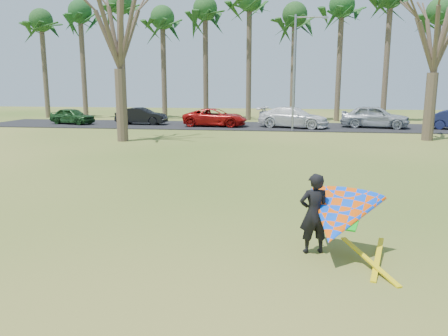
# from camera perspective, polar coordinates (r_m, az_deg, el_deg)

# --- Properties ---
(ground) EXTENTS (100.00, 100.00, 0.00)m
(ground) POSITION_cam_1_polar(r_m,az_deg,el_deg) (10.34, -1.64, -8.11)
(ground) COLOR #285813
(ground) RESTS_ON ground
(parking_strip) EXTENTS (46.00, 7.00, 0.06)m
(parking_strip) POSITION_cam_1_polar(r_m,az_deg,el_deg) (34.82, 5.57, 5.45)
(parking_strip) COLOR black
(parking_strip) RESTS_ON ground
(palm_0) EXTENTS (4.84, 4.84, 10.84)m
(palm_0) POSITION_cam_1_polar(r_m,az_deg,el_deg) (47.39, -22.78, 17.22)
(palm_0) COLOR #4C3E2D
(palm_0) RESTS_ON ground
(palm_1) EXTENTS (4.84, 4.84, 11.54)m
(palm_1) POSITION_cam_1_polar(r_m,az_deg,el_deg) (45.61, -18.30, 18.65)
(palm_1) COLOR brown
(palm_1) RESTS_ON ground
(palm_2) EXTENTS (4.84, 4.84, 12.24)m
(palm_2) POSITION_cam_1_polar(r_m,az_deg,el_deg) (44.13, -13.40, 20.06)
(palm_2) COLOR #4E3F2F
(palm_2) RESTS_ON ground
(palm_3) EXTENTS (4.84, 4.84, 10.84)m
(palm_3) POSITION_cam_1_polar(r_m,az_deg,el_deg) (42.66, -8.04, 18.72)
(palm_3) COLOR #46392A
(palm_3) RESTS_ON ground
(palm_4) EXTENTS (4.84, 4.84, 11.54)m
(palm_4) POSITION_cam_1_polar(r_m,az_deg,el_deg) (41.84, -2.47, 19.90)
(palm_4) COLOR #443829
(palm_4) RESTS_ON ground
(palm_5) EXTENTS (4.84, 4.84, 12.24)m
(palm_5) POSITION_cam_1_polar(r_m,az_deg,el_deg) (41.40, 3.35, 20.94)
(palm_5) COLOR #4E3F2E
(palm_5) RESTS_ON ground
(palm_6) EXTENTS (4.84, 4.84, 10.84)m
(palm_6) POSITION_cam_1_polar(r_m,az_deg,el_deg) (41.03, 9.23, 19.00)
(palm_6) COLOR #4E402F
(palm_6) RESTS_ON ground
(palm_7) EXTENTS (4.84, 4.84, 11.54)m
(palm_7) POSITION_cam_1_polar(r_m,az_deg,el_deg) (41.35, 15.15, 19.66)
(palm_7) COLOR #4D3D2E
(palm_7) RESTS_ON ground
(palm_9) EXTENTS (4.84, 4.84, 10.84)m
(palm_9) POSITION_cam_1_polar(r_m,az_deg,el_deg) (42.82, 26.32, 17.70)
(palm_9) COLOR #49392B
(palm_9) RESTS_ON ground
(bare_tree_left) EXTENTS (6.60, 6.60, 9.70)m
(bare_tree_left) POSITION_cam_1_polar(r_m,az_deg,el_deg) (26.70, -13.73, 18.33)
(bare_tree_left) COLOR brown
(bare_tree_left) RESTS_ON ground
(bare_tree_right) EXTENTS (6.27, 6.27, 9.21)m
(bare_tree_right) POSITION_cam_1_polar(r_m,az_deg,el_deg) (29.01, 26.06, 16.25)
(bare_tree_right) COLOR #4B3E2D
(bare_tree_right) RESTS_ON ground
(streetlight) EXTENTS (2.28, 0.18, 8.00)m
(streetlight) POSITION_cam_1_polar(r_m,az_deg,el_deg) (31.64, 9.44, 12.84)
(streetlight) COLOR gray
(streetlight) RESTS_ON ground
(car_0) EXTENTS (4.10, 2.48, 1.31)m
(car_0) POSITION_cam_1_polar(r_m,az_deg,el_deg) (38.36, -19.20, 6.43)
(car_0) COLOR #1B451C
(car_0) RESTS_ON parking_strip
(car_1) EXTENTS (4.15, 1.52, 1.36)m
(car_1) POSITION_cam_1_polar(r_m,az_deg,el_deg) (36.52, -10.72, 6.69)
(car_1) COLOR black
(car_1) RESTS_ON parking_strip
(car_2) EXTENTS (5.11, 2.59, 1.38)m
(car_2) POSITION_cam_1_polar(r_m,az_deg,el_deg) (34.35, -1.14, 6.63)
(car_2) COLOR #AA100D
(car_2) RESTS_ON parking_strip
(car_3) EXTENTS (5.74, 3.63, 1.55)m
(car_3) POSITION_cam_1_polar(r_m,az_deg,el_deg) (33.77, 9.03, 6.56)
(car_3) COLOR white
(car_3) RESTS_ON parking_strip
(car_4) EXTENTS (5.27, 3.00, 1.69)m
(car_4) POSITION_cam_1_polar(r_m,az_deg,el_deg) (35.12, 19.09, 6.38)
(car_4) COLOR #9EA5AB
(car_4) RESTS_ON parking_strip
(kite_flyer) EXTENTS (2.13, 2.39, 2.02)m
(kite_flyer) POSITION_cam_1_polar(r_m,az_deg,el_deg) (8.78, 14.42, -6.18)
(kite_flyer) COLOR black
(kite_flyer) RESTS_ON ground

